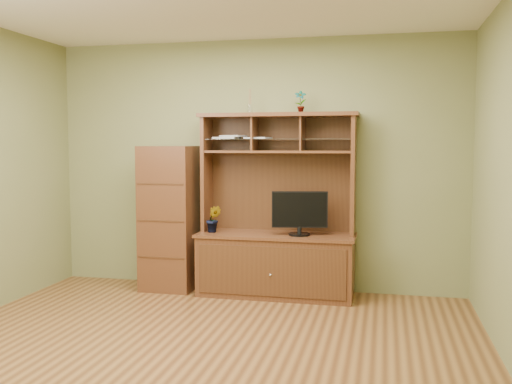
% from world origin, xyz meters
% --- Properties ---
extents(room, '(4.54, 4.04, 2.74)m').
position_xyz_m(room, '(0.00, 0.00, 1.35)').
color(room, '#553218').
rests_on(room, ground).
extents(media_hutch, '(1.66, 0.61, 1.90)m').
position_xyz_m(media_hutch, '(0.29, 1.73, 0.52)').
color(media_hutch, '#412312').
rests_on(media_hutch, room).
extents(monitor, '(0.57, 0.22, 0.45)m').
position_xyz_m(monitor, '(0.55, 1.65, 0.89)').
color(monitor, black).
rests_on(monitor, media_hutch).
extents(orchid_plant, '(0.17, 0.14, 0.28)m').
position_xyz_m(orchid_plant, '(-0.37, 1.65, 0.79)').
color(orchid_plant, '#375A1F').
rests_on(orchid_plant, media_hutch).
extents(top_plant, '(0.13, 0.10, 0.23)m').
position_xyz_m(top_plant, '(0.53, 1.80, 2.02)').
color(top_plant, '#366A25').
rests_on(top_plant, media_hutch).
extents(reed_diffuser, '(0.05, 0.05, 0.26)m').
position_xyz_m(reed_diffuser, '(-0.01, 1.81, 2.00)').
color(reed_diffuser, silver).
rests_on(reed_diffuser, media_hutch).
extents(magazines, '(0.62, 0.24, 0.04)m').
position_xyz_m(magazines, '(-0.13, 1.80, 1.65)').
color(magazines, '#B7B7BC').
rests_on(magazines, media_hutch).
extents(side_cabinet, '(0.56, 0.51, 1.56)m').
position_xyz_m(side_cabinet, '(-0.89, 1.73, 0.78)').
color(side_cabinet, '#412312').
rests_on(side_cabinet, room).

